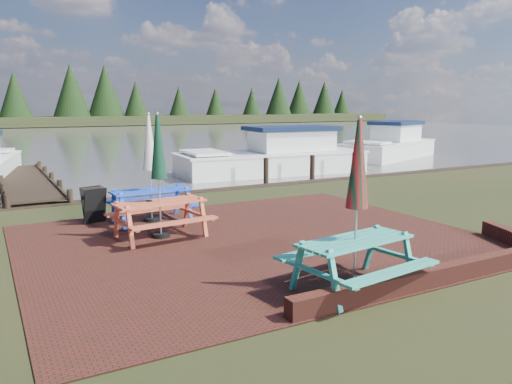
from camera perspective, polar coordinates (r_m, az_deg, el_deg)
The scene contains 12 objects.
ground at distance 9.46m, azimuth 2.88°, elevation -7.01°, with size 120.00×120.00×0.00m, color black.
paving at distance 10.29m, azimuth -0.06°, elevation -5.54°, with size 9.00×7.50×0.02m, color #371A11.
brick_wall at distance 9.08m, azimuth 22.99°, elevation -7.55°, with size 6.21×1.79×0.30m.
water at distance 45.03m, azimuth -22.84°, elevation 5.70°, with size 120.00×60.00×0.02m, color #45423B.
far_treeline at distance 73.84m, azimuth -25.53°, elevation 9.44°, with size 120.00×10.00×8.10m.
picnic_table_teal at distance 7.58m, azimuth 11.33°, elevation -4.43°, with size 2.05×1.87×2.57m.
picnic_table_red at distance 10.50m, azimuth -10.94°, elevation -0.40°, with size 2.01×1.83×2.58m.
picnic_table_blue at distance 11.99m, azimuth -11.94°, elevation 0.80°, with size 1.89×1.70×2.55m.
chalkboard at distance 12.29m, azimuth -18.03°, elevation -1.41°, with size 0.56×0.62×0.85m.
jetty at distance 19.19m, azimuth -24.77°, elevation 1.13°, with size 1.76×9.08×1.00m.
boat_near at distance 21.64m, azimuth 2.24°, elevation 3.88°, with size 8.37×3.40×2.22m.
boat_far at distance 28.70m, azimuth 15.11°, elevation 5.05°, with size 7.55×5.00×2.22m.
Camera 1 is at (-4.78, -7.69, 2.76)m, focal length 35.00 mm.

